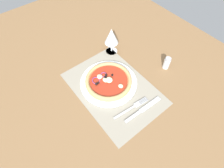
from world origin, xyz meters
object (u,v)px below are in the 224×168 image
pepper_shaker (167,63)px  pizza (108,81)px  knife (143,109)px  wine_glass (111,37)px  fork (133,107)px  plate (108,83)px

pepper_shaker → pizza: bearing=-108.9°
knife → wine_glass: wine_glass is taller
pizza → pepper_shaker: pepper_shaker is taller
fork → wine_glass: size_ratio=1.21×
knife → wine_glass: (-37.33, 11.68, 9.41)cm
fork → wine_glass: 37.87cm
fork → knife: bearing=-46.2°
pizza → fork: size_ratio=1.23×
fork → pepper_shaker: pepper_shaker is taller
pizza → pepper_shaker: bearing=71.1°
knife → pepper_shaker: size_ratio=2.99×
plate → wine_glass: size_ratio=1.84×
pizza → knife: size_ratio=1.11×
plate → fork: 17.10cm
pizza → wine_glass: size_ratio=1.49×
fork → knife: knife is taller
pepper_shaker → plate: bearing=-108.8°
knife → pepper_shaker: 28.50cm
fork → knife: 4.69cm
fork → pepper_shaker: bearing=18.9°
fork → plate: bearing=97.4°
plate → wine_glass: 24.23cm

